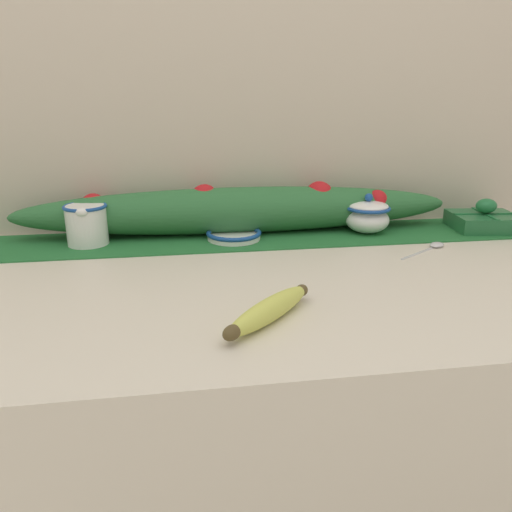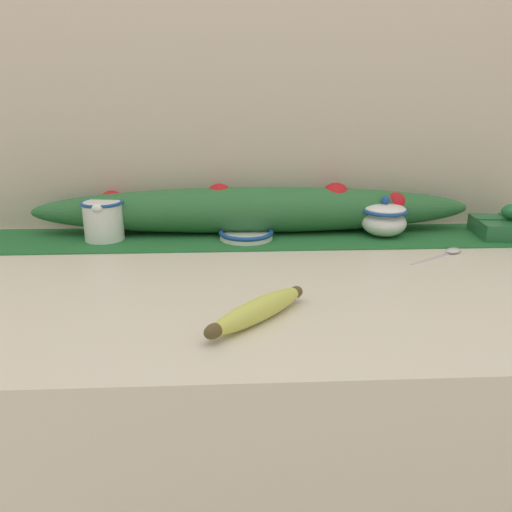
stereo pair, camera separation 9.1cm
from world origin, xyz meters
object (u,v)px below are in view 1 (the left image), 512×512
Objects in this scene: banana at (269,310)px; spoon at (435,246)px; cream_pitcher at (87,223)px; gift_box at (484,220)px; small_dish at (234,235)px; sugar_bowl at (367,216)px.

banana reaches higher than spoon.
cream_pitcher is 0.98m from gift_box.
banana is 1.20× the size of spoon.
small_dish is 0.64m from gift_box.
spoon is (0.44, 0.32, -0.01)m from banana.
small_dish is (0.34, -0.01, -0.04)m from cream_pitcher.
sugar_bowl reaches higher than banana.
cream_pitcher is 0.65× the size of banana.
spoon is (0.11, -0.14, -0.04)m from sugar_bowl.
gift_box is at bearing -0.40° from small_dish.
gift_box is at bearing -2.71° from sugar_bowl.
cream_pitcher is 0.65× the size of gift_box.
banana reaches higher than small_dish.
cream_pitcher is 0.87× the size of small_dish.
cream_pitcher is 0.67m from sugar_bowl.
sugar_bowl reaches higher than small_dish.
small_dish is 0.75× the size of banana.
sugar_bowl is 0.76× the size of spoon.
banana is (0.00, -0.45, 0.01)m from small_dish.
banana is at bearing -145.13° from gift_box.
small_dish is at bearing 90.45° from banana.
sugar_bowl is (0.67, -0.00, -0.01)m from cream_pitcher.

